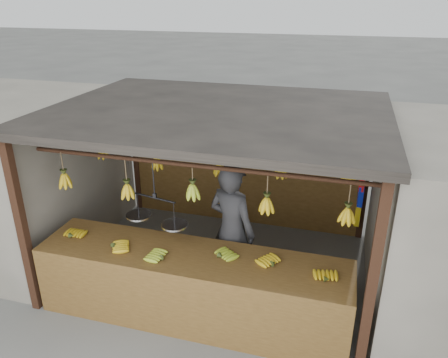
% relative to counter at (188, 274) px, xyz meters
% --- Properties ---
extents(ground, '(80.00, 80.00, 0.00)m').
position_rel_counter_xyz_m(ground, '(-0.00, 1.24, -0.71)').
color(ground, '#5B5B57').
extents(stall, '(4.30, 3.30, 2.40)m').
position_rel_counter_xyz_m(stall, '(-0.00, 1.57, 1.26)').
color(stall, black).
rests_on(stall, ground).
extents(neighbor_left, '(3.00, 3.00, 2.30)m').
position_rel_counter_xyz_m(neighbor_left, '(-3.60, 1.24, 0.44)').
color(neighbor_left, slate).
rests_on(neighbor_left, ground).
extents(counter, '(3.78, 0.86, 0.96)m').
position_rel_counter_xyz_m(counter, '(0.00, 0.00, 0.00)').
color(counter, brown).
rests_on(counter, ground).
extents(hanging_bananas, '(3.62, 2.21, 0.39)m').
position_rel_counter_xyz_m(hanging_bananas, '(0.00, 1.24, 0.90)').
color(hanging_bananas, '#BC9614').
rests_on(hanging_bananas, ground).
extents(balance_scale, '(0.82, 0.41, 0.77)m').
position_rel_counter_xyz_m(balance_scale, '(-0.48, 0.24, 0.56)').
color(balance_scale, black).
rests_on(balance_scale, ground).
extents(vendor, '(0.79, 0.66, 1.85)m').
position_rel_counter_xyz_m(vendor, '(0.32, 0.77, 0.21)').
color(vendor, '#262628').
rests_on(vendor, ground).
extents(bag_bundles, '(0.08, 0.26, 1.34)m').
position_rel_counter_xyz_m(bag_bundles, '(1.94, 2.59, 0.27)').
color(bag_bundles, '#199926').
rests_on(bag_bundles, ground).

